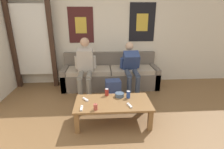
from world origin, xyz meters
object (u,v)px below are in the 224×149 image
(backpack, at_px, (113,91))
(person_seated_adult, at_px, (85,65))
(person_seated_teen, at_px, (131,66))
(drink_can_red, at_px, (107,92))
(game_controller_near_left, at_px, (130,105))
(ceramic_bowl, at_px, (120,95))
(pillar_candle, at_px, (96,107))
(couch, at_px, (110,75))
(coffee_table, at_px, (113,105))
(game_controller_far_center, at_px, (86,99))
(drink_can_blue, at_px, (128,94))
(game_controller_near_right, at_px, (82,108))

(backpack, bearing_deg, person_seated_adult, 144.53)
(person_seated_teen, height_order, drink_can_red, person_seated_teen)
(backpack, xyz_separation_m, drink_can_red, (-0.14, -0.47, 0.21))
(drink_can_red, relative_size, game_controller_near_left, 0.84)
(backpack, relative_size, ceramic_bowl, 2.88)
(person_seated_adult, relative_size, pillar_candle, 12.07)
(backpack, distance_m, pillar_candle, 1.02)
(couch, xyz_separation_m, coffee_table, (-0.04, -1.54, 0.03))
(couch, height_order, game_controller_far_center, couch)
(pillar_candle, height_order, game_controller_near_left, pillar_candle)
(drink_can_red, bearing_deg, coffee_table, -69.85)
(game_controller_far_center, bearing_deg, drink_can_red, 23.32)
(game_controller_far_center, bearing_deg, couch, 71.02)
(pillar_candle, bearing_deg, person_seated_teen, 61.71)
(drink_can_blue, relative_size, game_controller_far_center, 0.91)
(coffee_table, bearing_deg, ceramic_bowl, 55.55)
(drink_can_blue, bearing_deg, coffee_table, -154.15)
(person_seated_teen, relative_size, drink_can_blue, 8.93)
(couch, relative_size, person_seated_adult, 1.84)
(person_seated_teen, distance_m, drink_can_blue, 1.12)
(person_seated_teen, bearing_deg, backpack, -131.79)
(person_seated_adult, bearing_deg, game_controller_far_center, -85.89)
(game_controller_near_left, relative_size, game_controller_far_center, 1.08)
(game_controller_near_left, relative_size, game_controller_near_right, 1.02)
(pillar_candle, distance_m, game_controller_far_center, 0.36)
(ceramic_bowl, xyz_separation_m, pillar_candle, (-0.41, -0.41, 0.01))
(coffee_table, relative_size, drink_can_blue, 10.00)
(pillar_candle, distance_m, drink_can_blue, 0.66)
(game_controller_near_left, bearing_deg, drink_can_red, 130.21)
(couch, distance_m, game_controller_far_center, 1.53)
(person_seated_adult, relative_size, drink_can_blue, 10.05)
(person_seated_teen, xyz_separation_m, pillar_candle, (-0.77, -1.43, -0.20))
(couch, relative_size, game_controller_near_right, 15.90)
(pillar_candle, relative_size, game_controller_far_center, 0.76)
(person_seated_teen, bearing_deg, person_seated_adult, -175.62)
(couch, xyz_separation_m, person_seated_teen, (0.45, -0.32, 0.33))
(person_seated_adult, distance_m, game_controller_far_center, 1.08)
(pillar_candle, xyz_separation_m, game_controller_near_left, (0.53, 0.07, -0.03))
(person_seated_adult, xyz_separation_m, person_seated_teen, (1.02, 0.08, -0.06))
(ceramic_bowl, bearing_deg, coffee_table, -124.45)
(coffee_table, bearing_deg, pillar_candle, -141.39)
(ceramic_bowl, height_order, game_controller_far_center, ceramic_bowl)
(couch, height_order, game_controller_near_left, couch)
(coffee_table, height_order, game_controller_near_right, game_controller_near_right)
(couch, bearing_deg, coffee_table, -91.62)
(drink_can_blue, bearing_deg, pillar_candle, -147.26)
(backpack, relative_size, game_controller_far_center, 3.41)
(person_seated_teen, bearing_deg, coffee_table, -112.15)
(ceramic_bowl, relative_size, drink_can_blue, 1.31)
(person_seated_teen, xyz_separation_m, drink_can_blue, (-0.22, -1.08, -0.18))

